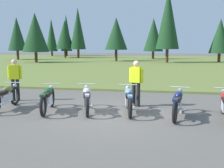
% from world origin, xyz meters
% --- Properties ---
extents(ground_plane, '(140.00, 140.00, 0.00)m').
position_xyz_m(ground_plane, '(0.00, 0.00, 0.00)').
color(ground_plane, '#605B54').
extents(grass_moorland, '(80.00, 44.00, 0.10)m').
position_xyz_m(grass_moorland, '(0.00, 26.35, 0.05)').
color(grass_moorland, olive).
rests_on(grass_moorland, ground).
extents(forest_treeline, '(42.44, 28.01, 8.98)m').
position_xyz_m(forest_treeline, '(-2.55, 34.02, 4.39)').
color(forest_treeline, '#47331E').
rests_on(forest_treeline, ground).
extents(motorcycle_olive, '(0.62, 2.10, 0.88)m').
position_xyz_m(motorcycle_olive, '(-3.65, 0.01, 0.44)').
color(motorcycle_olive, black).
rests_on(motorcycle_olive, ground).
extents(motorcycle_british_green, '(0.73, 2.07, 0.88)m').
position_xyz_m(motorcycle_british_green, '(-2.07, -0.04, 0.44)').
color(motorcycle_british_green, black).
rests_on(motorcycle_british_green, ground).
extents(motorcycle_silver, '(0.83, 2.04, 0.88)m').
position_xyz_m(motorcycle_silver, '(-0.77, 0.15, 0.44)').
color(motorcycle_silver, black).
rests_on(motorcycle_silver, ground).
extents(motorcycle_sky_blue, '(0.69, 2.08, 0.88)m').
position_xyz_m(motorcycle_sky_blue, '(0.62, 0.25, 0.44)').
color(motorcycle_sky_blue, black).
rests_on(motorcycle_sky_blue, ground).
extents(motorcycle_navy, '(0.62, 2.09, 0.88)m').
position_xyz_m(motorcycle_navy, '(2.18, -0.01, 0.44)').
color(motorcycle_navy, black).
rests_on(motorcycle_navy, ground).
extents(rider_with_back_turned, '(0.53, 0.31, 1.67)m').
position_xyz_m(rider_with_back_turned, '(-4.10, 1.43, 0.95)').
color(rider_with_back_turned, black).
rests_on(rider_with_back_turned, ground).
extents(rider_near_row_end, '(0.52, 0.33, 1.67)m').
position_xyz_m(rider_near_row_end, '(0.76, 1.30, 0.95)').
color(rider_near_row_end, black).
rests_on(rider_near_row_end, ground).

